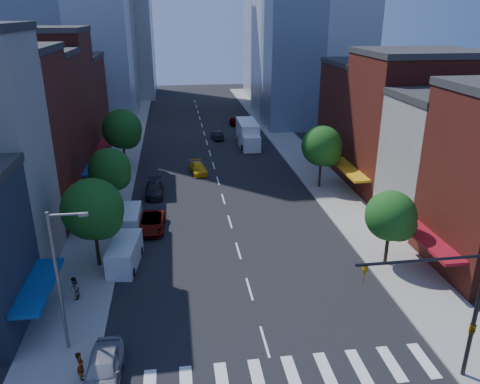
{
  "coord_description": "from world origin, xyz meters",
  "views": [
    {
      "loc": [
        -4.91,
        -23.4,
        19.3
      ],
      "look_at": [
        0.3,
        13.1,
        5.0
      ],
      "focal_mm": 35.0,
      "sensor_mm": 36.0,
      "label": 1
    }
  ],
  "objects_px": {
    "pedestrian_far": "(74,288)",
    "cargo_van_far": "(130,221)",
    "cargo_van_near": "(124,255)",
    "box_truck": "(248,135)",
    "parked_car_rear": "(154,189)",
    "pedestrian_near": "(80,366)",
    "parked_car_front": "(103,369)",
    "traffic_car_far": "(234,121)",
    "taxi": "(198,168)",
    "parked_car_third": "(152,223)",
    "traffic_car_oncoming": "(217,135)",
    "parked_car_second": "(126,247)"
  },
  "relations": [
    {
      "from": "parked_car_third",
      "to": "traffic_car_far",
      "type": "height_order",
      "value": "parked_car_third"
    },
    {
      "from": "cargo_van_near",
      "to": "box_truck",
      "type": "bearing_deg",
      "value": 72.91
    },
    {
      "from": "cargo_van_near",
      "to": "pedestrian_far",
      "type": "relative_size",
      "value": 3.06
    },
    {
      "from": "taxi",
      "to": "pedestrian_near",
      "type": "bearing_deg",
      "value": -111.5
    },
    {
      "from": "cargo_van_near",
      "to": "parked_car_rear",
      "type": "bearing_deg",
      "value": 90.11
    },
    {
      "from": "traffic_car_far",
      "to": "pedestrian_near",
      "type": "height_order",
      "value": "pedestrian_near"
    },
    {
      "from": "cargo_van_far",
      "to": "pedestrian_near",
      "type": "relative_size",
      "value": 2.74
    },
    {
      "from": "parked_car_front",
      "to": "cargo_van_far",
      "type": "xyz_separation_m",
      "value": [
        -0.0,
        19.34,
        0.18
      ]
    },
    {
      "from": "parked_car_third",
      "to": "taxi",
      "type": "distance_m",
      "value": 16.75
    },
    {
      "from": "parked_car_front",
      "to": "traffic_car_oncoming",
      "type": "height_order",
      "value": "parked_car_front"
    },
    {
      "from": "parked_car_rear",
      "to": "cargo_van_near",
      "type": "bearing_deg",
      "value": -97.17
    },
    {
      "from": "parked_car_rear",
      "to": "parked_car_third",
      "type": "bearing_deg",
      "value": -90.18
    },
    {
      "from": "parked_car_third",
      "to": "pedestrian_near",
      "type": "distance_m",
      "value": 19.37
    },
    {
      "from": "cargo_van_far",
      "to": "pedestrian_near",
      "type": "bearing_deg",
      "value": -92.38
    },
    {
      "from": "parked_car_second",
      "to": "traffic_car_far",
      "type": "distance_m",
      "value": 49.24
    },
    {
      "from": "parked_car_front",
      "to": "traffic_car_oncoming",
      "type": "relative_size",
      "value": 1.18
    },
    {
      "from": "parked_car_third",
      "to": "pedestrian_far",
      "type": "xyz_separation_m",
      "value": [
        -5.0,
        -11.04,
        0.31
      ]
    },
    {
      "from": "traffic_car_far",
      "to": "box_truck",
      "type": "bearing_deg",
      "value": 94.6
    },
    {
      "from": "parked_car_second",
      "to": "box_truck",
      "type": "bearing_deg",
      "value": 70.01
    },
    {
      "from": "parked_car_third",
      "to": "parked_car_rear",
      "type": "xyz_separation_m",
      "value": [
        0.0,
        8.96,
        -0.0
      ]
    },
    {
      "from": "parked_car_front",
      "to": "box_truck",
      "type": "xyz_separation_m",
      "value": [
        15.62,
        47.27,
        0.89
      ]
    },
    {
      "from": "cargo_van_far",
      "to": "traffic_car_far",
      "type": "bearing_deg",
      "value": 71.27
    },
    {
      "from": "taxi",
      "to": "box_truck",
      "type": "bearing_deg",
      "value": 47.72
    },
    {
      "from": "parked_car_rear",
      "to": "traffic_car_oncoming",
      "type": "distance_m",
      "value": 25.32
    },
    {
      "from": "pedestrian_far",
      "to": "pedestrian_near",
      "type": "bearing_deg",
      "value": 10.53
    },
    {
      "from": "parked_car_second",
      "to": "cargo_van_near",
      "type": "distance_m",
      "value": 2.11
    },
    {
      "from": "parked_car_second",
      "to": "pedestrian_near",
      "type": "relative_size",
      "value": 2.2
    },
    {
      "from": "pedestrian_near",
      "to": "traffic_car_far",
      "type": "bearing_deg",
      "value": -27.84
    },
    {
      "from": "taxi",
      "to": "box_truck",
      "type": "xyz_separation_m",
      "value": [
        8.3,
        12.07,
        1.07
      ]
    },
    {
      "from": "traffic_car_far",
      "to": "pedestrian_far",
      "type": "height_order",
      "value": "pedestrian_far"
    },
    {
      "from": "parked_car_rear",
      "to": "cargo_van_far",
      "type": "bearing_deg",
      "value": -102.82
    },
    {
      "from": "traffic_car_far",
      "to": "box_truck",
      "type": "height_order",
      "value": "box_truck"
    },
    {
      "from": "parked_car_front",
      "to": "traffic_car_far",
      "type": "relative_size",
      "value": 1.22
    },
    {
      "from": "parked_car_front",
      "to": "traffic_car_far",
      "type": "distance_m",
      "value": 63.43
    },
    {
      "from": "parked_car_third",
      "to": "traffic_car_far",
      "type": "xyz_separation_m",
      "value": [
        13.37,
        42.23,
        -0.03
      ]
    },
    {
      "from": "parked_car_rear",
      "to": "traffic_car_oncoming",
      "type": "bearing_deg",
      "value": 68.25
    },
    {
      "from": "parked_car_rear",
      "to": "pedestrian_near",
      "type": "relative_size",
      "value": 2.75
    },
    {
      "from": "pedestrian_far",
      "to": "cargo_van_far",
      "type": "bearing_deg",
      "value": 162.99
    },
    {
      "from": "parked_car_front",
      "to": "box_truck",
      "type": "relative_size",
      "value": 0.53
    },
    {
      "from": "box_truck",
      "to": "pedestrian_far",
      "type": "height_order",
      "value": "box_truck"
    },
    {
      "from": "parked_car_rear",
      "to": "pedestrian_near",
      "type": "xyz_separation_m",
      "value": [
        -3.23,
        -28.05,
        0.33
      ]
    },
    {
      "from": "parked_car_third",
      "to": "box_truck",
      "type": "distance_m",
      "value": 31.12
    },
    {
      "from": "traffic_car_oncoming",
      "to": "pedestrian_near",
      "type": "relative_size",
      "value": 2.32
    },
    {
      "from": "taxi",
      "to": "traffic_car_far",
      "type": "bearing_deg",
      "value": 65.23
    },
    {
      "from": "parked_car_second",
      "to": "taxi",
      "type": "distance_m",
      "value": 21.7
    },
    {
      "from": "cargo_van_far",
      "to": "parked_car_third",
      "type": "bearing_deg",
      "value": 0.44
    },
    {
      "from": "traffic_car_oncoming",
      "to": "pedestrian_near",
      "type": "xyz_separation_m",
      "value": [
        -12.54,
        -51.6,
        0.36
      ]
    },
    {
      "from": "taxi",
      "to": "traffic_car_far",
      "type": "relative_size",
      "value": 1.12
    },
    {
      "from": "parked_car_front",
      "to": "parked_car_second",
      "type": "xyz_separation_m",
      "value": [
        0.0,
        14.76,
        -0.19
      ]
    },
    {
      "from": "parked_car_third",
      "to": "parked_car_rear",
      "type": "height_order",
      "value": "parked_car_third"
    }
  ]
}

